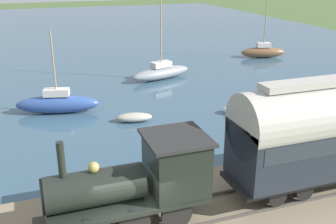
{
  "coord_description": "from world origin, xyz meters",
  "views": [
    {
      "loc": [
        -10.25,
        2.55,
        8.85
      ],
      "look_at": [
        7.94,
        -3.87,
        1.67
      ],
      "focal_mm": 42.0,
      "sensor_mm": 36.0,
      "label": 1
    }
  ],
  "objects_px": {
    "sailboat_gray": "(161,72)",
    "rowboat_mid_harbor": "(238,110)",
    "steam_locomotive": "(141,178)",
    "sailboat_blue": "(58,103)",
    "sailboat_brown": "(263,52)",
    "rowboat_near_shore": "(134,117)"
  },
  "relations": [
    {
      "from": "sailboat_gray",
      "to": "rowboat_mid_harbor",
      "type": "distance_m",
      "value": 9.59
    },
    {
      "from": "steam_locomotive",
      "to": "rowboat_mid_harbor",
      "type": "height_order",
      "value": "steam_locomotive"
    },
    {
      "from": "steam_locomotive",
      "to": "sailboat_gray",
      "type": "height_order",
      "value": "sailboat_gray"
    },
    {
      "from": "sailboat_blue",
      "to": "sailboat_brown",
      "type": "bearing_deg",
      "value": -51.38
    },
    {
      "from": "sailboat_brown",
      "to": "rowboat_mid_harbor",
      "type": "relative_size",
      "value": 3.37
    },
    {
      "from": "sailboat_gray",
      "to": "sailboat_blue",
      "type": "relative_size",
      "value": 1.61
    },
    {
      "from": "sailboat_gray",
      "to": "rowboat_near_shore",
      "type": "height_order",
      "value": "sailboat_gray"
    },
    {
      "from": "sailboat_gray",
      "to": "sailboat_blue",
      "type": "xyz_separation_m",
      "value": [
        -5.43,
        8.78,
        0.04
      ]
    },
    {
      "from": "sailboat_gray",
      "to": "sailboat_blue",
      "type": "bearing_deg",
      "value": 104.6
    },
    {
      "from": "sailboat_blue",
      "to": "rowboat_mid_harbor",
      "type": "height_order",
      "value": "sailboat_blue"
    },
    {
      "from": "sailboat_gray",
      "to": "steam_locomotive",
      "type": "bearing_deg",
      "value": 142.42
    },
    {
      "from": "sailboat_gray",
      "to": "rowboat_mid_harbor",
      "type": "bearing_deg",
      "value": 174.85
    },
    {
      "from": "steam_locomotive",
      "to": "sailboat_blue",
      "type": "relative_size",
      "value": 1.1
    },
    {
      "from": "sailboat_gray",
      "to": "sailboat_blue",
      "type": "distance_m",
      "value": 10.32
    },
    {
      "from": "sailboat_brown",
      "to": "sailboat_blue",
      "type": "xyz_separation_m",
      "value": [
        -9.71,
        21.22,
        0.02
      ]
    },
    {
      "from": "sailboat_gray",
      "to": "sailboat_brown",
      "type": "relative_size",
      "value": 1.2
    },
    {
      "from": "sailboat_brown",
      "to": "sailboat_blue",
      "type": "bearing_deg",
      "value": 129.41
    },
    {
      "from": "steam_locomotive",
      "to": "rowboat_near_shore",
      "type": "distance_m",
      "value": 10.84
    },
    {
      "from": "steam_locomotive",
      "to": "sailboat_blue",
      "type": "height_order",
      "value": "sailboat_blue"
    },
    {
      "from": "sailboat_brown",
      "to": "rowboat_near_shore",
      "type": "bearing_deg",
      "value": 141.76
    },
    {
      "from": "sailboat_brown",
      "to": "rowboat_near_shore",
      "type": "distance_m",
      "value": 21.29
    },
    {
      "from": "steam_locomotive",
      "to": "sailboat_brown",
      "type": "distance_m",
      "value": 30.31
    }
  ]
}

